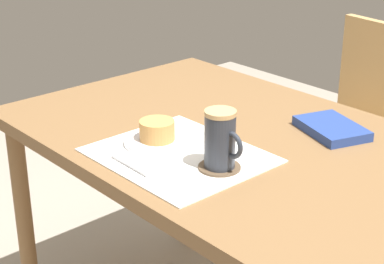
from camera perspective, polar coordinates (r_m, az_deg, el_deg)
The scene contains 9 objects.
dining_table at distance 1.65m, azimuth 3.95°, elevation -2.88°, with size 1.21×0.78×0.72m.
wooden_chair at distance 2.32m, azimuth 14.37°, elevation -0.22°, with size 0.47×0.47×0.85m.
placemat at distance 1.50m, azimuth -1.14°, elevation -2.08°, with size 0.38×0.33×0.00m, color white.
pastry_plate at distance 1.56m, azimuth -3.10°, elevation -0.86°, with size 0.16×0.16×0.01m, color white.
pastry at distance 1.55m, azimuth -3.12°, elevation 0.16°, with size 0.09×0.09×0.05m, color tan.
coffee_coaster at distance 1.44m, azimuth 2.45°, elevation -3.14°, with size 0.10×0.10×0.01m, color brown.
coffee_mug at distance 1.41m, azimuth 2.56°, elevation -0.64°, with size 0.10×0.07×0.13m.
teaspoon at distance 1.45m, azimuth -5.60°, elevation -2.95°, with size 0.01×0.01×0.13m, color silver.
small_book at distance 1.67m, azimuth 12.30°, elevation 0.31°, with size 0.18×0.12×0.02m, color navy.
Camera 1 is at (1.03, -1.07, 1.35)m, focal length 60.00 mm.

